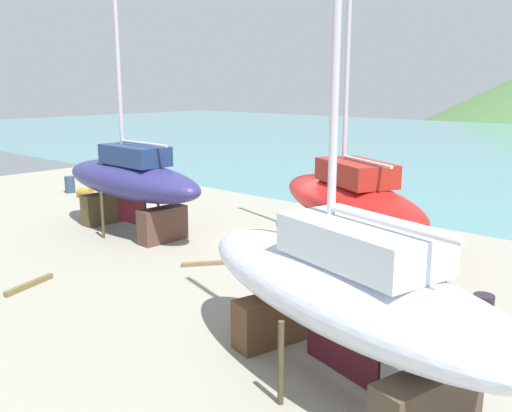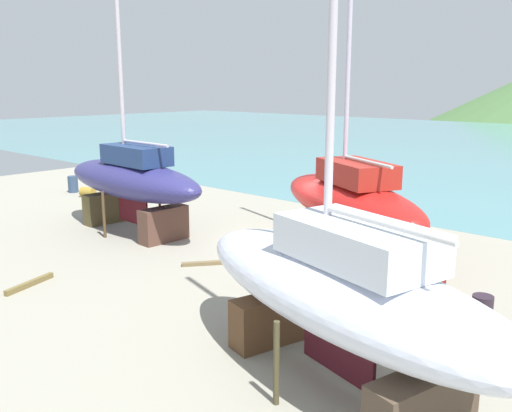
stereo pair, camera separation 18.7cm
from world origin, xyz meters
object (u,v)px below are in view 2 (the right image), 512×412
Objects in this scene: sailboat_far_slipway at (132,180)px; barrel_tipped_center at (73,184)px; sailboat_small_center at (341,289)px; sailboat_mid_port at (350,200)px; worker at (440,275)px; barrel_tar_black at (88,192)px; barrel_rust_far at (482,310)px.

barrel_tipped_center is (-9.81, 2.80, -1.73)m from sailboat_far_slipway.
sailboat_small_center is 0.89× the size of sailboat_mid_port.
sailboat_far_slipway is 10.35m from barrel_tipped_center.
worker reaches higher than barrel_tipped_center.
barrel_tar_black is at bearing -15.85° from sailboat_far_slipway.
barrel_tipped_center is (-22.95, 7.11, -1.57)m from sailboat_small_center.
barrel_tar_black is (-20.91, 1.60, -0.61)m from worker.
sailboat_small_center reaches higher than barrel_tar_black.
sailboat_far_slipway is 17.59× the size of barrel_rust_far.
worker is at bearing 159.02° from barrel_rust_far.
sailboat_mid_port reaches higher than barrel_tipped_center.
barrel_rust_far is (1.39, -0.53, -0.49)m from worker.
sailboat_mid_port is at bearing 3.70° from barrel_tipped_center.
sailboat_far_slipway is 14.44m from barrel_rust_far.
sailboat_far_slipway reaches higher than worker.
sailboat_far_slipway is at bearing -48.30° from worker.
barrel_tar_black is at bearing 174.53° from barrel_rust_far.
barrel_rust_far is at bearing 106.14° from worker.
sailboat_far_slipway reaches higher than barrel_rust_far.
barrel_tar_black is (-7.98, 2.63, -1.93)m from sailboat_far_slipway.
worker is 20.98m from barrel_tar_black.
worker reaches higher than barrel_rust_far.
sailboat_far_slipway is (-13.14, 4.32, 0.16)m from sailboat_small_center.
worker is 2.17× the size of barrel_tar_black.
sailboat_mid_port is 16.18m from barrel_tar_black.
worker is (-0.22, 5.35, -1.16)m from sailboat_small_center.
sailboat_small_center is 5.22m from barrel_rust_far.
sailboat_far_slipway reaches higher than sailboat_small_center.
sailboat_mid_port is 15.63× the size of barrel_tipped_center.
barrel_rust_far is at bearing -5.44° from barrel_tipped_center.
sailboat_small_center is 13.83m from sailboat_far_slipway.
barrel_tar_black is 22.40m from barrel_rust_far.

